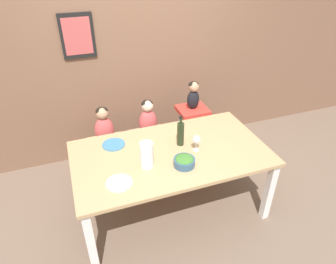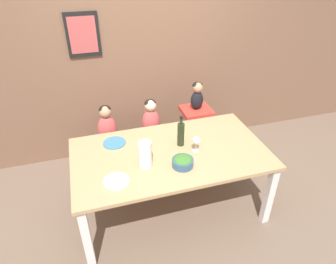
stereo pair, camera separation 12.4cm
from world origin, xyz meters
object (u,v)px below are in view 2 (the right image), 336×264
Objects in this scene: chair_right_highchair at (196,120)px; dinner_plate_front_left at (116,181)px; person_child_center at (151,118)px; person_baby_right at (197,94)px; chair_far_center at (152,139)px; dinner_plate_back_left at (114,143)px; chair_far_left at (110,146)px; wine_bottle at (181,134)px; person_child_left at (107,124)px; wine_glass_near at (196,141)px; paper_towel_roll at (145,154)px; salad_bowl_large at (183,162)px.

chair_right_highchair is 3.16× the size of dinner_plate_front_left.
person_baby_right is (0.57, 0.00, 0.22)m from person_child_center.
chair_far_center is 0.77m from dinner_plate_back_left.
chair_right_highchair reaches higher than chair_far_left.
person_baby_right is 1.54m from dinner_plate_front_left.
chair_far_left is at bearing 133.53° from wine_bottle.
chair_right_highchair is 1.54× the size of person_child_center.
wine_bottle reaches higher than chair_far_left.
dinner_plate_back_left is (0.02, -0.47, 0.05)m from person_child_left.
dinner_plate_back_left is (-0.73, 0.35, -0.11)m from wine_glass_near.
paper_towel_roll is at bearing -106.85° from person_child_center.
person_child_left is at bearing 119.18° from salad_bowl_large.
chair_right_highchair is 4.28× the size of wine_glass_near.
chair_far_center is 0.98× the size of person_child_left.
paper_towel_roll is at bearing -133.11° from chair_right_highchair.
chair_far_center is at bearing -179.87° from person_baby_right.
paper_towel_roll is at bearing -133.07° from person_baby_right.
chair_right_highchair is 0.86m from wine_bottle.
wine_glass_near is (0.51, 0.07, -0.00)m from paper_towel_roll.
person_baby_right reaches higher than paper_towel_roll.
person_child_left is 1.33× the size of person_baby_right.
person_baby_right is 1.17m from dinner_plate_back_left.
person_baby_right is at bearing 0.07° from chair_far_left.
person_child_left is 1.04m from dinner_plate_front_left.
person_baby_right is at bearing 0.02° from person_child_left.
wine_bottle is (0.13, -0.68, 0.18)m from person_child_center.
paper_towel_roll reaches higher than dinner_plate_front_left.
wine_glass_near is 0.83m from dinner_plate_front_left.
chair_far_left is at bearing 132.27° from wine_glass_near.
chair_right_highchair is at bearing 0.00° from chair_far_left.
person_child_left reaches higher than salad_bowl_large.
person_child_left reaches higher than chair_far_left.
dinner_plate_front_left is (-0.69, -0.36, -0.12)m from wine_bottle.
person_baby_right is at bearing 68.18° from wine_glass_near.
chair_far_left is at bearing 105.14° from paper_towel_roll.
person_child_center is 2.78× the size of wine_glass_near.
wine_glass_near is at bearing 7.93° from paper_towel_roll.
chair_far_left is 1.05m from wine_bottle.
wine_glass_near is at bearing -47.73° from chair_far_left.
dinner_plate_front_left is at bearing -92.27° from person_child_left.
paper_towel_roll is 1.27× the size of salad_bowl_large.
chair_far_center is 1.05m from paper_towel_roll.
person_child_left is at bearing 133.50° from wine_bottle.
wine_glass_near is at bearing -111.82° from person_baby_right.
dinner_plate_front_left is (-0.04, -1.04, 0.35)m from chair_far_left.
person_baby_right is at bearing 62.33° from salad_bowl_large.
salad_bowl_large is (0.56, -1.00, 0.09)m from person_child_left.
dinner_plate_front_left is (-0.04, -1.04, 0.05)m from person_child_left.
chair_far_left is 2.32× the size of salad_bowl_large.
paper_towel_roll reaches higher than person_child_center.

